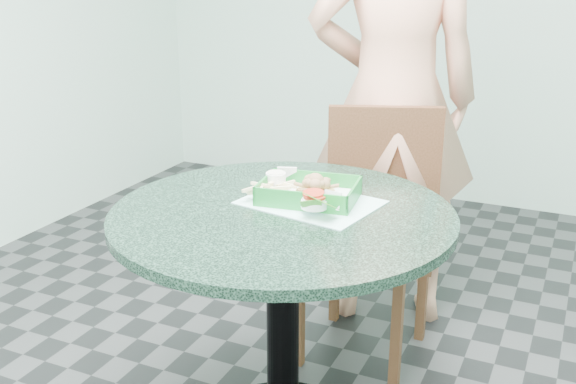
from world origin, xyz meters
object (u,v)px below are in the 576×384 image
at_px(diner_person, 396,41).
at_px(sauce_ramekin, 279,182).
at_px(dining_chair, 373,216).
at_px(food_basket, 309,201).
at_px(cafe_table, 283,271).
at_px(crab_sandwich, 314,193).

relative_size(diner_person, sauce_ramekin, 37.90).
height_order(dining_chair, food_basket, dining_chair).
bearing_deg(cafe_table, diner_person, 87.17).
distance_m(dining_chair, diner_person, 0.67).
bearing_deg(sauce_ramekin, cafe_table, -61.41).
distance_m(cafe_table, crab_sandwich, 0.25).
distance_m(diner_person, sauce_ramekin, 0.87).
relative_size(cafe_table, diner_person, 0.43).
xyz_separation_m(cafe_table, dining_chair, (0.07, 0.66, -0.05)).
distance_m(cafe_table, dining_chair, 0.67).
xyz_separation_m(dining_chair, sauce_ramekin, (-0.15, -0.52, 0.27)).
bearing_deg(crab_sandwich, sauce_ramekin, 161.88).
relative_size(cafe_table, food_basket, 3.53).
bearing_deg(diner_person, sauce_ramekin, 59.80).
bearing_deg(food_basket, crab_sandwich, -24.04).
bearing_deg(diner_person, dining_chair, 73.42).
height_order(diner_person, food_basket, diner_person).
distance_m(food_basket, sauce_ramekin, 0.12).
relative_size(dining_chair, food_basket, 3.34).
xyz_separation_m(food_basket, crab_sandwich, (0.02, -0.01, 0.03)).
bearing_deg(dining_chair, crab_sandwich, -111.68).
height_order(food_basket, crab_sandwich, crab_sandwich).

